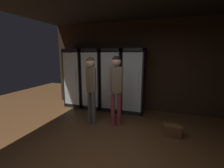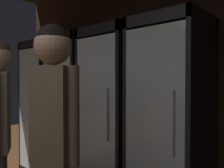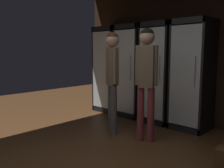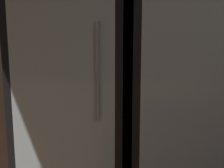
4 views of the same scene
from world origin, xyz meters
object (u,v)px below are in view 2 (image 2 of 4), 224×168
object	(u,v)px
cooler_far_left	(50,108)
cooler_center	(117,120)
cooler_right	(172,128)
cooler_left	(78,113)
shopper_near	(53,128)

from	to	relation	value
cooler_far_left	cooler_center	world-z (taller)	same
cooler_right	cooler_far_left	bearing A→B (deg)	179.99
cooler_left	shopper_near	bearing A→B (deg)	-44.69
cooler_far_left	cooler_right	size ratio (longest dim) A/B	1.00
cooler_left	shopper_near	xyz separation A→B (m)	(1.13, -1.12, 0.15)
cooler_right	shopper_near	world-z (taller)	cooler_right
cooler_center	cooler_right	world-z (taller)	same
cooler_left	cooler_center	world-z (taller)	same
cooler_right	cooler_center	bearing A→B (deg)	-179.86
cooler_far_left	shopper_near	bearing A→B (deg)	-31.78
cooler_right	shopper_near	distance (m)	1.15
cooler_center	shopper_near	distance (m)	1.22
cooler_center	cooler_right	xyz separation A→B (m)	(0.68, 0.00, 0.00)
cooler_far_left	cooler_right	xyz separation A→B (m)	(2.04, -0.00, -0.00)
cooler_left	shopper_near	size ratio (longest dim) A/B	1.12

